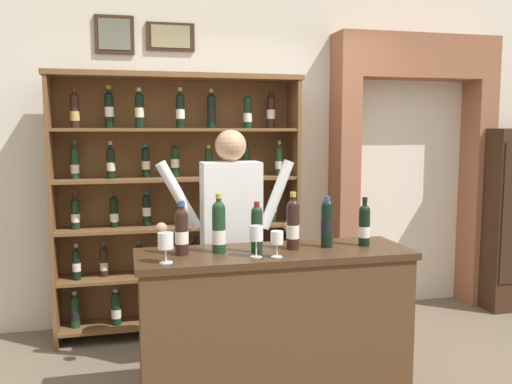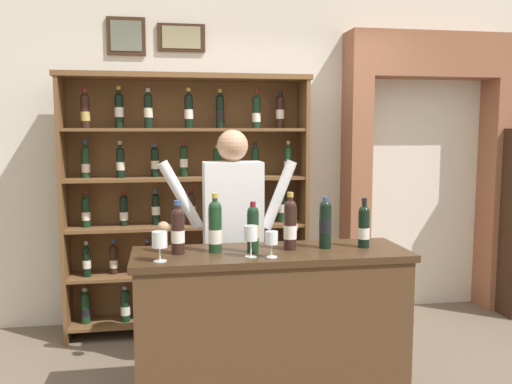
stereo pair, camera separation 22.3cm
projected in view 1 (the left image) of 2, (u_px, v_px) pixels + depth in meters
back_wall at (239, 119)px, 4.79m from camera, size 12.00×0.19×3.50m
wine_shelf at (179, 200)px, 4.38m from camera, size 1.97×0.34×2.09m
archway_doorway at (408, 153)px, 5.06m from camera, size 1.53×0.45×2.49m
tasting_counter at (274, 331)px, 3.20m from camera, size 1.59×0.52×0.96m
shopkeeper at (231, 226)px, 3.60m from camera, size 0.94×0.22×1.65m
tasting_bottle_bianco at (182, 230)px, 3.03m from camera, size 0.08×0.08×0.30m
tasting_bottle_vin_santo at (219, 227)px, 3.08m from camera, size 0.08×0.08×0.34m
tasting_bottle_grappa at (257, 228)px, 3.08m from camera, size 0.07×0.07×0.29m
tasting_bottle_chianti at (293, 224)px, 3.17m from camera, size 0.08×0.08×0.34m
tasting_bottle_prosecco at (327, 222)px, 3.23m from camera, size 0.07×0.07×0.30m
tasting_bottle_super_tuscan at (364, 225)px, 3.27m from camera, size 0.07×0.07×0.29m
wine_glass_spare at (166, 242)px, 2.84m from camera, size 0.08×0.08×0.16m
wine_glass_center at (277, 239)px, 2.97m from camera, size 0.07×0.07×0.15m
wine_glass_right at (256, 234)px, 2.97m from camera, size 0.07×0.07×0.17m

